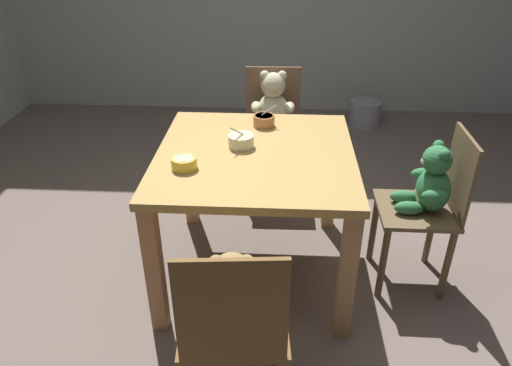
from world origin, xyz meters
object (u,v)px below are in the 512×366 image
Objects in this scene: dining_table at (255,173)px; porridge_bowl_cream_center at (241,141)px; teddy_chair_near_front at (233,312)px; porridge_bowl_yellow_near_left at (184,163)px; teddy_chair_near_right at (429,193)px; metal_pail at (365,113)px; teddy_chair_far_center at (273,117)px; porridge_bowl_terracotta_far_center at (264,120)px.

dining_table is 7.85× the size of porridge_bowl_cream_center.
porridge_bowl_cream_center is (-0.05, 0.95, 0.23)m from teddy_chair_near_front.
dining_table is 0.90m from teddy_chair_near_front.
teddy_chair_near_front reaches higher than dining_table.
teddy_chair_near_right is at bearing 7.39° from porridge_bowl_yellow_near_left.
teddy_chair_near_front is at bearing -107.16° from metal_pail.
teddy_chair_far_center reaches higher than porridge_bowl_terracotta_far_center.
porridge_bowl_terracotta_far_center is (0.06, 1.23, 0.22)m from teddy_chair_near_front.
teddy_chair_near_right is 2.23m from metal_pail.
porridge_bowl_cream_center is at bearing -10.80° from teddy_chair_far_center.
porridge_bowl_cream_center is at bearing -5.06° from teddy_chair_near_right.
porridge_bowl_yellow_near_left is 0.95× the size of porridge_bowl_terracotta_far_center.
metal_pail is (0.99, 2.09, -0.66)m from porridge_bowl_cream_center.
dining_table is 1.16× the size of teddy_chair_far_center.
dining_table is 0.40m from porridge_bowl_yellow_near_left.
porridge_bowl_yellow_near_left is (-1.19, -0.15, 0.22)m from teddy_chair_near_right.
teddy_chair_far_center is 3.02× the size of metal_pail.
dining_table is 8.02× the size of porridge_bowl_terracotta_far_center.
metal_pail is (0.88, 1.82, -0.66)m from porridge_bowl_terracotta_far_center.
metal_pail is (0.94, 3.05, -0.43)m from teddy_chair_near_front.
dining_table is at bearing -1.91° from teddy_chair_near_right.
metal_pail is at bearing 64.76° from porridge_bowl_cream_center.
porridge_bowl_cream_center is 0.45× the size of metal_pail.
porridge_bowl_terracotta_far_center is 0.44× the size of metal_pail.
metal_pail is at bearing 145.02° from teddy_chair_far_center.
porridge_bowl_yellow_near_left is 0.63m from porridge_bowl_terracotta_far_center.
teddy_chair_far_center reaches higher than porridge_bowl_yellow_near_left.
teddy_chair_near_right is at bearing -51.04° from teddy_chair_near_front.
teddy_chair_near_front is 0.80m from porridge_bowl_yellow_near_left.
porridge_bowl_yellow_near_left is at bearing -134.97° from porridge_bowl_cream_center.
porridge_bowl_yellow_near_left is at bearing -20.84° from teddy_chair_far_center.
porridge_bowl_terracotta_far_center is (0.35, 0.52, 0.00)m from porridge_bowl_yellow_near_left.
teddy_chair_near_front is 3.22m from metal_pail.
metal_pail is at bearing -21.91° from teddy_chair_near_front.
dining_table is at bearing -36.10° from porridge_bowl_cream_center.
porridge_bowl_cream_center reaches higher than metal_pail.
metal_pail is (0.91, 2.15, -0.50)m from dining_table.
dining_table is at bearing 30.55° from porridge_bowl_yellow_near_left.
metal_pail is (0.85, 1.26, -0.45)m from teddy_chair_far_center.
teddy_chair_near_front is (-0.03, -0.90, -0.07)m from dining_table.
teddy_chair_near_right reaches higher than porridge_bowl_yellow_near_left.
teddy_chair_near_right is 0.98× the size of teddy_chair_near_front.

